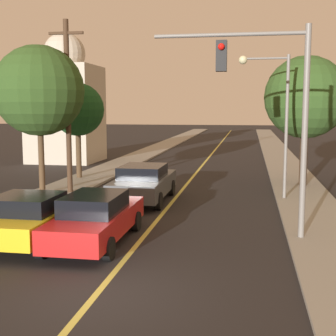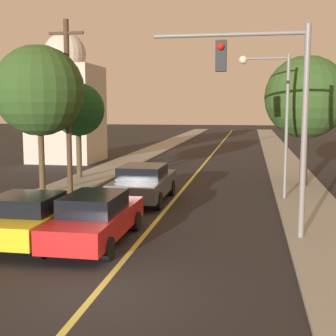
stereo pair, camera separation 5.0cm
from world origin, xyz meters
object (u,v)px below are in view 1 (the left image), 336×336
car_near_lane_front (96,218)px  utility_pole_left (68,104)px  traffic_signal_mast (270,96)px  tree_right_near (306,98)px  car_near_lane_second (144,183)px  car_outer_lane_front (29,218)px  streetlamp_right (273,104)px  tree_left_near (39,91)px  tree_left_far (78,110)px  domed_building_left (66,105)px

car_near_lane_front → utility_pole_left: (-3.74, 7.35, 3.39)m
traffic_signal_mast → utility_pole_left: size_ratio=0.81×
tree_right_near → car_near_lane_second: bearing=-145.7°
car_outer_lane_front → streetlamp_right: size_ratio=0.67×
car_near_lane_front → streetlamp_right: streetlamp_right is taller
tree_left_near → car_near_lane_front: bearing=-54.4°
car_near_lane_front → utility_pole_left: size_ratio=0.63×
car_outer_lane_front → tree_left_far: bearing=104.0°
traffic_signal_mast → utility_pole_left: 10.60m
streetlamp_right → car_near_lane_second: bearing=-166.3°
tree_left_near → tree_right_near: 12.67m
car_near_lane_front → traffic_signal_mast: (4.96, 1.30, 3.56)m
car_outer_lane_front → car_near_lane_front: bearing=11.7°
car_near_lane_second → tree_right_near: 9.32m
car_near_lane_front → car_outer_lane_front: bearing=-168.3°
car_near_lane_front → tree_left_far: size_ratio=0.93×
streetlamp_right → domed_building_left: (-14.36, 12.45, 0.04)m
car_outer_lane_front → utility_pole_left: (-1.82, 7.75, 3.37)m
car_outer_lane_front → tree_left_near: bearing=112.1°
traffic_signal_mast → utility_pole_left: utility_pole_left is taller
traffic_signal_mast → streetlamp_right: size_ratio=1.03×
car_outer_lane_front → tree_left_near: 8.61m
car_near_lane_second → domed_building_left: bearing=123.2°
car_outer_lane_front → domed_building_left: (-7.07, 20.43, 3.39)m
streetlamp_right → tree_left_far: 11.11m
car_near_lane_front → streetlamp_right: size_ratio=0.80×
traffic_signal_mast → utility_pole_left: bearing=145.2°
car_near_lane_front → tree_left_near: size_ratio=0.74×
tree_left_near → tree_left_far: bearing=91.6°
tree_left_far → streetlamp_right: bearing=-21.9°
domed_building_left → tree_right_near: bearing=-29.1°
traffic_signal_mast → domed_building_left: (-13.95, 18.73, -0.16)m
tree_left_far → domed_building_left: (-4.05, 8.31, 0.31)m
car_near_lane_second → traffic_signal_mast: bearing=-45.1°
domed_building_left → utility_pole_left: bearing=-67.5°
tree_left_far → car_outer_lane_front: bearing=-76.0°
streetlamp_right → tree_right_near: bearing=64.1°
car_near_lane_second → tree_left_near: (-4.80, 0.42, 3.89)m
utility_pole_left → car_near_lane_front: bearing=-63.0°
car_near_lane_second → tree_left_far: tree_left_far is taller
car_near_lane_second → tree_left_far: bearing=132.2°
car_near_lane_second → streetlamp_right: 6.44m
car_near_lane_second → traffic_signal_mast: (4.96, -4.98, 3.51)m
streetlamp_right → utility_pole_left: size_ratio=0.78×
car_near_lane_front → utility_pole_left: bearing=117.0°
car_outer_lane_front → utility_pole_left: utility_pole_left is taller
tree_left_near → utility_pole_left: bearing=31.7°
traffic_signal_mast → tree_left_far: traffic_signal_mast is taller
car_near_lane_front → tree_left_far: tree_left_far is taller
utility_pole_left → car_outer_lane_front: bearing=-76.8°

